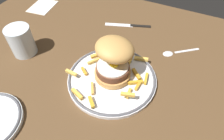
{
  "coord_description": "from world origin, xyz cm",
  "views": [
    {
      "loc": [
        15.44,
        -36.17,
        46.56
      ],
      "look_at": [
        -0.83,
        -2.4,
        4.6
      ],
      "focal_mm": 31.7,
      "sensor_mm": 36.0,
      "label": 1
    }
  ],
  "objects_px": {
    "dinner_plate": "(112,78)",
    "spoon": "(172,52)",
    "napkin": "(42,6)",
    "knife": "(131,25)",
    "burger": "(114,58)",
    "water_glass": "(22,43)"
  },
  "relations": [
    {
      "from": "spoon",
      "to": "knife",
      "type": "bearing_deg",
      "value": 154.98
    },
    {
      "from": "dinner_plate",
      "to": "knife",
      "type": "xyz_separation_m",
      "value": [
        -0.05,
        0.28,
        -0.01
      ]
    },
    {
      "from": "dinner_plate",
      "to": "spoon",
      "type": "relative_size",
      "value": 2.29
    },
    {
      "from": "napkin",
      "to": "dinner_plate",
      "type": "bearing_deg",
      "value": -27.93
    },
    {
      "from": "dinner_plate",
      "to": "spoon",
      "type": "height_order",
      "value": "dinner_plate"
    },
    {
      "from": "dinner_plate",
      "to": "spoon",
      "type": "distance_m",
      "value": 0.24
    },
    {
      "from": "knife",
      "to": "spoon",
      "type": "bearing_deg",
      "value": -25.02
    },
    {
      "from": "spoon",
      "to": "burger",
      "type": "bearing_deg",
      "value": -127.5
    },
    {
      "from": "water_glass",
      "to": "spoon",
      "type": "relative_size",
      "value": 0.85
    },
    {
      "from": "napkin",
      "to": "water_glass",
      "type": "bearing_deg",
      "value": -61.87
    },
    {
      "from": "spoon",
      "to": "napkin",
      "type": "height_order",
      "value": "spoon"
    },
    {
      "from": "burger",
      "to": "water_glass",
      "type": "xyz_separation_m",
      "value": [
        -0.32,
        -0.03,
        -0.04
      ]
    },
    {
      "from": "water_glass",
      "to": "napkin",
      "type": "bearing_deg",
      "value": 118.13
    },
    {
      "from": "burger",
      "to": "spoon",
      "type": "xyz_separation_m",
      "value": [
        0.14,
        0.18,
        -0.07
      ]
    },
    {
      "from": "burger",
      "to": "napkin",
      "type": "height_order",
      "value": "burger"
    },
    {
      "from": "burger",
      "to": "napkin",
      "type": "xyz_separation_m",
      "value": [
        -0.46,
        0.23,
        -0.07
      ]
    },
    {
      "from": "napkin",
      "to": "spoon",
      "type": "bearing_deg",
      "value": -4.63
    },
    {
      "from": "water_glass",
      "to": "napkin",
      "type": "xyz_separation_m",
      "value": [
        -0.14,
        0.26,
        -0.04
      ]
    },
    {
      "from": "dinner_plate",
      "to": "burger",
      "type": "distance_m",
      "value": 0.07
    },
    {
      "from": "burger",
      "to": "knife",
      "type": "height_order",
      "value": "burger"
    },
    {
      "from": "water_glass",
      "to": "burger",
      "type": "bearing_deg",
      "value": 6.2
    },
    {
      "from": "water_glass",
      "to": "napkin",
      "type": "distance_m",
      "value": 0.3
    }
  ]
}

